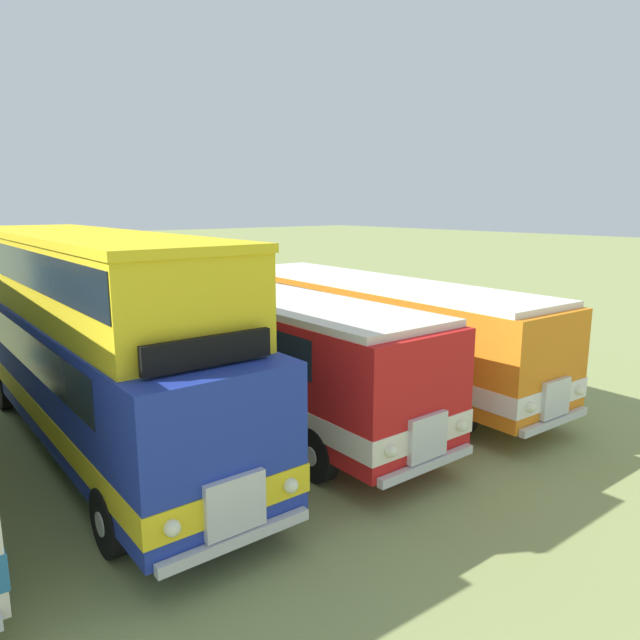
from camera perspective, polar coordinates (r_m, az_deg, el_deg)
name	(u,v)px	position (r m, az deg, el deg)	size (l,w,h in m)	color
bus_seventh_in_row	(92,331)	(12.84, -21.53, -1.02)	(2.71, 11.48, 4.49)	#1E339E
bus_eighth_in_row	(255,341)	(14.28, -6.36, -2.08)	(2.72, 11.20, 2.99)	red
bus_ninth_in_row	(374,323)	(16.37, 5.36, -0.33)	(2.96, 11.32, 2.99)	orange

